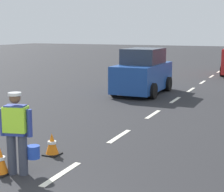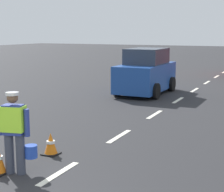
% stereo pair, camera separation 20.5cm
% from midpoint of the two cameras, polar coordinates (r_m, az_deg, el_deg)
% --- Properties ---
extents(ground_plane, '(96.00, 96.00, 0.00)m').
position_cam_midpoint_polar(ground_plane, '(24.92, 15.87, 2.90)').
color(ground_plane, '#28282B').
extents(road_worker, '(0.72, 0.49, 1.67)m').
position_cam_midpoint_polar(road_worker, '(7.72, -13.70, -4.85)').
color(road_worker, '#383D4C').
rests_on(road_worker, ground).
extents(traffic_cone_near, '(0.36, 0.36, 0.52)m').
position_cam_midpoint_polar(traffic_cone_near, '(8.94, -8.59, -7.16)').
color(traffic_cone_near, black).
rests_on(traffic_cone_near, ground).
extents(car_oncoming_lead, '(2.00, 3.81, 2.06)m').
position_cam_midpoint_polar(car_oncoming_lead, '(17.31, 5.49, 3.51)').
color(car_oncoming_lead, '#1E4799').
rests_on(car_oncoming_lead, ground).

